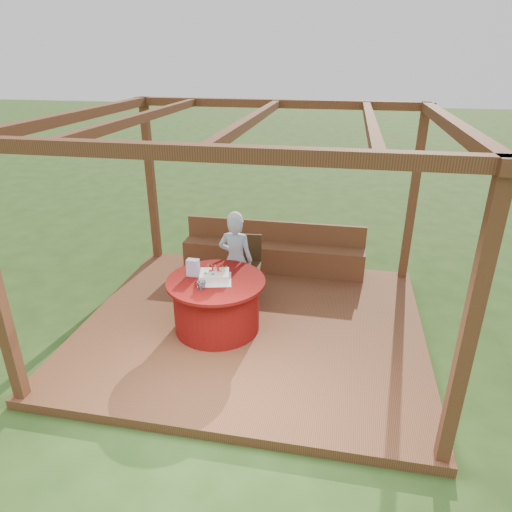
{
  "coord_description": "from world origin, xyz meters",
  "views": [
    {
      "loc": [
        1.06,
        -5.18,
        3.46
      ],
      "look_at": [
        0.0,
        0.25,
        1.0
      ],
      "focal_mm": 32.0,
      "sensor_mm": 36.0,
      "label": 1
    }
  ],
  "objects_px": {
    "elderly_woman": "(236,258)",
    "birthday_cake": "(215,276)",
    "bench": "(273,255)",
    "chair": "(247,261)",
    "gift_bag": "(193,267)",
    "table": "(217,304)",
    "drinking_glass": "(201,285)"
  },
  "relations": [
    {
      "from": "table",
      "to": "elderly_woman",
      "type": "relative_size",
      "value": 0.91
    },
    {
      "from": "table",
      "to": "elderly_woman",
      "type": "height_order",
      "value": "elderly_woman"
    },
    {
      "from": "bench",
      "to": "birthday_cake",
      "type": "height_order",
      "value": "birthday_cake"
    },
    {
      "from": "elderly_woman",
      "to": "birthday_cake",
      "type": "height_order",
      "value": "elderly_woman"
    },
    {
      "from": "chair",
      "to": "elderly_woman",
      "type": "relative_size",
      "value": 0.63
    },
    {
      "from": "elderly_woman",
      "to": "gift_bag",
      "type": "xyz_separation_m",
      "value": [
        -0.41,
        -0.66,
        0.12
      ]
    },
    {
      "from": "elderly_woman",
      "to": "drinking_glass",
      "type": "bearing_deg",
      "value": -100.6
    },
    {
      "from": "chair",
      "to": "gift_bag",
      "type": "bearing_deg",
      "value": -114.59
    },
    {
      "from": "gift_bag",
      "to": "drinking_glass",
      "type": "relative_size",
      "value": 1.94
    },
    {
      "from": "chair",
      "to": "birthday_cake",
      "type": "height_order",
      "value": "birthday_cake"
    },
    {
      "from": "gift_bag",
      "to": "drinking_glass",
      "type": "height_order",
      "value": "gift_bag"
    },
    {
      "from": "table",
      "to": "gift_bag",
      "type": "height_order",
      "value": "gift_bag"
    },
    {
      "from": "elderly_woman",
      "to": "birthday_cake",
      "type": "bearing_deg",
      "value": -97.66
    },
    {
      "from": "elderly_woman",
      "to": "birthday_cake",
      "type": "xyz_separation_m",
      "value": [
        -0.1,
        -0.73,
        0.07
      ]
    },
    {
      "from": "table",
      "to": "birthday_cake",
      "type": "relative_size",
      "value": 2.52
    },
    {
      "from": "bench",
      "to": "table",
      "type": "distance_m",
      "value": 1.98
    },
    {
      "from": "table",
      "to": "drinking_glass",
      "type": "xyz_separation_m",
      "value": [
        -0.1,
        -0.28,
        0.4
      ]
    },
    {
      "from": "elderly_woman",
      "to": "table",
      "type": "bearing_deg",
      "value": -96.79
    },
    {
      "from": "gift_bag",
      "to": "table",
      "type": "bearing_deg",
      "value": -11.49
    },
    {
      "from": "drinking_glass",
      "to": "birthday_cake",
      "type": "bearing_deg",
      "value": 71.87
    },
    {
      "from": "bench",
      "to": "elderly_woman",
      "type": "bearing_deg",
      "value": -106.17
    },
    {
      "from": "birthday_cake",
      "to": "elderly_woman",
      "type": "bearing_deg",
      "value": 82.34
    },
    {
      "from": "chair",
      "to": "gift_bag",
      "type": "height_order",
      "value": "gift_bag"
    },
    {
      "from": "gift_bag",
      "to": "drinking_glass",
      "type": "bearing_deg",
      "value": -56.6
    },
    {
      "from": "chair",
      "to": "elderly_woman",
      "type": "bearing_deg",
      "value": -100.82
    },
    {
      "from": "bench",
      "to": "gift_bag",
      "type": "height_order",
      "value": "gift_bag"
    },
    {
      "from": "bench",
      "to": "chair",
      "type": "xyz_separation_m",
      "value": [
        -0.27,
        -0.8,
        0.22
      ]
    },
    {
      "from": "bench",
      "to": "gift_bag",
      "type": "distance_m",
      "value": 2.07
    },
    {
      "from": "chair",
      "to": "drinking_glass",
      "type": "height_order",
      "value": "chair"
    },
    {
      "from": "bench",
      "to": "drinking_glass",
      "type": "height_order",
      "value": "drinking_glass"
    },
    {
      "from": "chair",
      "to": "bench",
      "type": "bearing_deg",
      "value": 71.26
    },
    {
      "from": "table",
      "to": "chair",
      "type": "xyz_separation_m",
      "value": [
        0.16,
        1.13,
        0.12
      ]
    }
  ]
}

